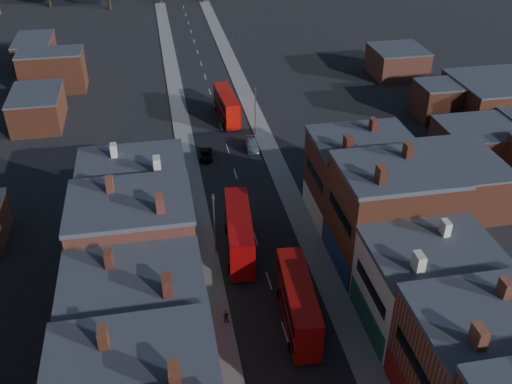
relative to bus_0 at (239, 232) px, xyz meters
name	(u,v)px	position (x,y,z in m)	size (l,w,h in m)	color
pavement_west	(190,171)	(-4.14, 20.14, -2.77)	(3.00, 200.00, 0.12)	gray
pavement_east	(276,163)	(8.86, 20.14, -2.77)	(3.00, 200.00, 0.12)	gray
lamp_post_2	(214,221)	(-2.84, 0.14, 1.87)	(0.25, 0.70, 8.12)	slate
lamp_post_3	(255,109)	(7.56, 30.14, 1.87)	(0.25, 0.70, 8.12)	slate
bus_0	(239,232)	(0.00, 0.00, 0.00)	(3.91, 12.37, 5.25)	#A5090A
bus_1	(298,302)	(3.89, -12.62, -0.10)	(3.60, 11.92, 5.08)	#A70C09
bus_2	(227,105)	(3.86, 37.12, -0.25)	(3.36, 11.21, 4.78)	#B70E08
car_2	(206,155)	(-1.36, 23.64, -2.25)	(1.94, 4.20, 1.17)	black
car_3	(252,145)	(6.16, 25.49, -2.17)	(1.85, 4.56, 1.32)	#BABABA
ped_1	(226,316)	(-3.25, -11.29, -1.93)	(0.76, 0.42, 1.56)	#46261C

